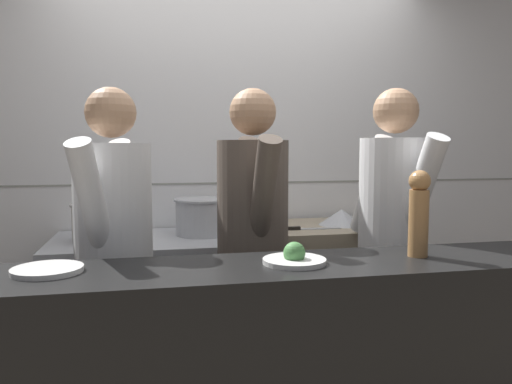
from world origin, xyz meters
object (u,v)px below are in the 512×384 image
object	(u,v)px
chefs_knife	(306,228)
sauce_pot	(202,216)
mixing_bowl_steel	(341,217)
plated_dish_main	(47,270)
chef_sous	(253,244)
oven_range	(152,310)
chef_line	(393,238)
pepper_mill	(419,211)
chef_head_cook	(114,255)
stock_pot	(97,221)
plated_dish_appetiser	(294,258)

from	to	relation	value
chefs_knife	sauce_pot	bearing A→B (deg)	162.68
mixing_bowl_steel	chefs_knife	bearing A→B (deg)	-155.05
plated_dish_main	chef_sous	size ratio (longest dim) A/B	0.14
oven_range	chef_line	size ratio (longest dim) A/B	0.67
pepper_mill	chef_line	bearing A→B (deg)	72.45
pepper_mill	chef_head_cook	xyz separation A→B (m)	(-1.18, 0.49, -0.22)
mixing_bowl_steel	chef_line	size ratio (longest dim) A/B	0.17
oven_range	plated_dish_main	bearing A→B (deg)	-106.85
oven_range	chef_sous	world-z (taller)	chef_sous
mixing_bowl_steel	chef_head_cook	distance (m)	1.49
stock_pot	plated_dish_main	xyz separation A→B (m)	(-0.05, -1.10, -0.00)
sauce_pot	chef_head_cook	world-z (taller)	chef_head_cook
chef_head_cook	mixing_bowl_steel	bearing A→B (deg)	45.56
chefs_knife	oven_range	bearing A→B (deg)	171.78
plated_dish_main	plated_dish_appetiser	size ratio (longest dim) A/B	1.02
plated_dish_appetiser	chef_head_cook	distance (m)	0.85
oven_range	plated_dish_appetiser	xyz separation A→B (m)	(0.51, -1.19, 0.55)
sauce_pot	chefs_knife	size ratio (longest dim) A/B	0.93
oven_range	plated_dish_appetiser	bearing A→B (deg)	-66.56
stock_pot	plated_dish_appetiser	xyz separation A→B (m)	(0.81, -1.15, 0.01)
stock_pot	chefs_knife	size ratio (longest dim) A/B	0.80
plated_dish_main	chef_line	world-z (taller)	chef_line
chef_head_cook	chef_sous	size ratio (longest dim) A/B	0.99
oven_range	pepper_mill	distance (m)	1.71
oven_range	chef_head_cook	bearing A→B (deg)	-103.12
stock_pot	plated_dish_main	size ratio (longest dim) A/B	1.22
mixing_bowl_steel	plated_dish_main	xyz separation A→B (m)	(-1.51, -1.14, 0.02)
chef_line	stock_pot	bearing A→B (deg)	150.08
oven_range	chef_line	distance (m)	1.44
stock_pot	sauce_pot	bearing A→B (deg)	8.76
plated_dish_main	plated_dish_appetiser	world-z (taller)	plated_dish_appetiser
chefs_knife	plated_dish_main	size ratio (longest dim) A/B	1.53
sauce_pot	chefs_knife	bearing A→B (deg)	-17.32
mixing_bowl_steel	chef_head_cook	xyz separation A→B (m)	(-1.33, -0.67, -0.04)
plated_dish_appetiser	oven_range	bearing A→B (deg)	113.44
chef_sous	mixing_bowl_steel	bearing A→B (deg)	39.55
plated_dish_appetiser	pepper_mill	xyz separation A→B (m)	(0.50, 0.01, 0.16)
chefs_knife	chef_head_cook	world-z (taller)	chef_head_cook
plated_dish_main	chef_line	bearing A→B (deg)	17.88
chefs_knife	chef_sous	bearing A→B (deg)	-131.06
oven_range	pepper_mill	world-z (taller)	pepper_mill
sauce_pot	pepper_mill	bearing A→B (deg)	-59.81
sauce_pot	plated_dish_appetiser	distance (m)	1.26
sauce_pot	plated_dish_main	world-z (taller)	sauce_pot
oven_range	plated_dish_main	xyz separation A→B (m)	(-0.35, -1.14, 0.54)
sauce_pot	chef_head_cook	bearing A→B (deg)	-122.25
sauce_pot	plated_dish_appetiser	xyz separation A→B (m)	(0.21, -1.24, 0.00)
plated_dish_main	chef_line	distance (m)	1.61
stock_pot	pepper_mill	size ratio (longest dim) A/B	0.85
plated_dish_appetiser	sauce_pot	bearing A→B (deg)	99.59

